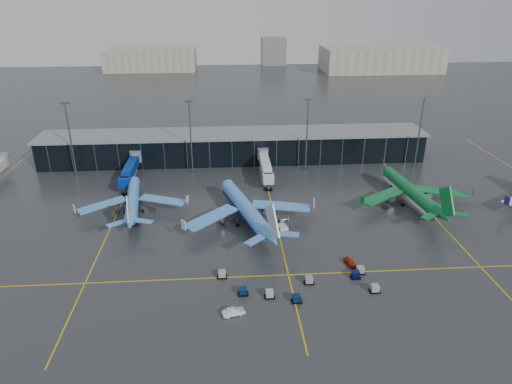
{
  "coord_description": "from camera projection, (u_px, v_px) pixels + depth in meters",
  "views": [
    {
      "loc": [
        -3.48,
        -100.59,
        58.94
      ],
      "look_at": [
        5.0,
        18.0,
        6.0
      ],
      "focal_mm": 32.0,
      "sensor_mm": 36.0,
      "label": 1
    }
  ],
  "objects": [
    {
      "name": "terminal_pier",
      "position": [
        234.0,
        146.0,
        170.15
      ],
      "size": [
        142.0,
        17.0,
        10.7
      ],
      "color": "black",
      "rests_on": "ground"
    },
    {
      "name": "airliner_arkefly",
      "position": [
        132.0,
        193.0,
        130.66
      ],
      "size": [
        36.69,
        40.52,
        11.25
      ],
      "primitive_type": null,
      "rotation": [
        0.0,
        0.0,
        0.13
      ],
      "color": "#4390DE",
      "rests_on": "ground"
    },
    {
      "name": "service_van_red",
      "position": [
        350.0,
        262.0,
        106.42
      ],
      "size": [
        2.83,
        4.35,
        1.38
      ],
      "primitive_type": "imported",
      "rotation": [
        0.0,
        0.0,
        0.33
      ],
      "color": "#AF1C0D",
      "rests_on": "ground"
    },
    {
      "name": "airliner_klm_near",
      "position": [
        245.0,
        199.0,
        124.0
      ],
      "size": [
        48.78,
        52.38,
        13.35
      ],
      "primitive_type": null,
      "rotation": [
        0.0,
        0.0,
        0.28
      ],
      "color": "#458BE3",
      "rests_on": "ground"
    },
    {
      "name": "distant_hangars",
      "position": [
        290.0,
        58.0,
        361.63
      ],
      "size": [
        260.0,
        71.0,
        22.0
      ],
      "color": "#B2AD99",
      "rests_on": "ground"
    },
    {
      "name": "jet_bridges",
      "position": [
        130.0,
        169.0,
        150.9
      ],
      "size": [
        94.0,
        27.5,
        7.2
      ],
      "color": "#595B60",
      "rests_on": "ground"
    },
    {
      "name": "taxi_lines",
      "position": [
        276.0,
        222.0,
        126.18
      ],
      "size": [
        220.0,
        120.0,
        0.02
      ],
      "color": "gold",
      "rests_on": "ground"
    },
    {
      "name": "flood_masts",
      "position": [
        249.0,
        133.0,
        156.13
      ],
      "size": [
        203.0,
        0.5,
        25.5
      ],
      "color": "#595B60",
      "rests_on": "ground"
    },
    {
      "name": "airliner_aer_lingus",
      "position": [
        411.0,
        183.0,
        135.12
      ],
      "size": [
        39.91,
        44.38,
        12.59
      ],
      "primitive_type": null,
      "rotation": [
        0.0,
        0.0,
        0.1
      ],
      "color": "#0C6531",
      "rests_on": "ground"
    },
    {
      "name": "ground",
      "position": [
        241.0,
        243.0,
        115.86
      ],
      "size": [
        600.0,
        600.0,
        0.0
      ],
      "primitive_type": "plane",
      "color": "#282B2D",
      "rests_on": "ground"
    },
    {
      "name": "mobile_airstair",
      "position": [
        283.0,
        226.0,
        122.6
      ],
      "size": [
        2.83,
        3.59,
        3.45
      ],
      "rotation": [
        0.0,
        0.0,
        0.21
      ],
      "color": "silver",
      "rests_on": "ground"
    },
    {
      "name": "baggage_carts",
      "position": [
        304.0,
        284.0,
        98.39
      ],
      "size": [
        34.59,
        11.35,
        1.7
      ],
      "color": "black",
      "rests_on": "ground"
    },
    {
      "name": "service_van_white",
      "position": [
        234.0,
        312.0,
        89.93
      ],
      "size": [
        4.77,
        2.67,
        1.49
      ],
      "primitive_type": "imported",
      "rotation": [
        0.0,
        0.0,
        1.83
      ],
      "color": "silver",
      "rests_on": "ground"
    }
  ]
}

